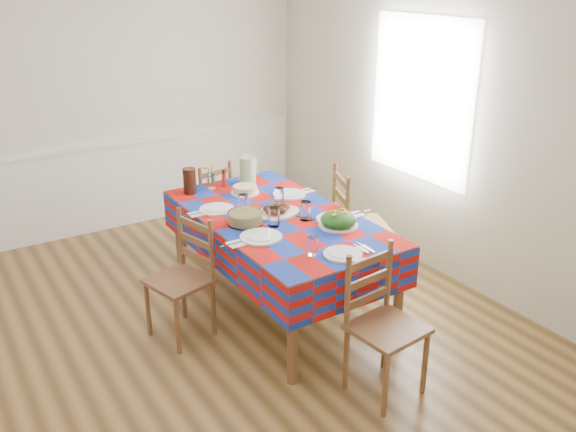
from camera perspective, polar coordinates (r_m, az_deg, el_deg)
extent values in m
cube|color=brown|center=(4.64, -7.25, -11.73)|extent=(4.50, 5.00, 0.04)
cube|color=silver|center=(6.36, -17.92, 10.23)|extent=(4.50, 0.04, 2.70)
cube|color=silver|center=(2.22, 21.08, -12.56)|extent=(4.50, 0.04, 2.70)
cube|color=silver|center=(5.35, 14.70, 8.45)|extent=(0.04, 5.00, 2.70)
cube|color=white|center=(6.42, -17.33, 6.24)|extent=(4.41, 0.06, 0.04)
cube|color=white|center=(6.56, -16.92, 2.50)|extent=(4.41, 0.03, 0.90)
plane|color=white|center=(5.49, 12.27, 10.62)|extent=(0.00, 1.40, 1.40)
cylinder|color=brown|center=(4.00, 0.43, -11.06)|extent=(0.07, 0.07, 0.73)
cylinder|color=brown|center=(4.48, 10.31, -7.46)|extent=(0.07, 0.07, 0.73)
cylinder|color=brown|center=(5.44, -10.12, -1.89)|extent=(0.07, 0.07, 0.73)
cylinder|color=brown|center=(5.81, -1.88, 0.05)|extent=(0.07, 0.07, 0.73)
cube|color=brown|center=(4.72, -0.98, -0.28)|extent=(1.03, 1.96, 0.04)
cube|color=red|center=(4.71, -0.98, -0.01)|extent=(1.07, 2.00, 0.01)
cube|color=red|center=(4.54, -6.75, -3.24)|extent=(0.01, 2.00, 0.31)
cube|color=red|center=(5.05, 4.23, -0.44)|extent=(0.01, 2.00, 0.31)
cube|color=red|center=(4.04, 6.53, -6.65)|extent=(1.07, 0.01, 0.31)
cube|color=red|center=(5.59, -6.35, 1.77)|extent=(1.07, 0.01, 0.31)
cylinder|color=white|center=(4.09, 5.14, -3.56)|extent=(0.26, 0.26, 0.01)
cylinder|color=white|center=(4.08, 5.15, -3.44)|extent=(0.18, 0.18, 0.01)
cylinder|color=white|center=(4.06, 2.33, -2.80)|extent=(0.07, 0.07, 0.13)
cube|color=silver|center=(4.19, 7.04, -3.04)|extent=(0.10, 0.10, 0.01)
cube|color=silver|center=(4.17, 6.83, -3.04)|extent=(0.01, 0.16, 0.00)
cube|color=silver|center=(4.20, 7.25, -2.92)|extent=(0.01, 0.19, 0.00)
cylinder|color=white|center=(4.32, -2.54, -1.97)|extent=(0.30, 0.30, 0.02)
cylinder|color=white|center=(4.32, -2.54, -1.83)|extent=(0.21, 0.21, 0.01)
cylinder|color=white|center=(4.49, -1.31, -0.08)|extent=(0.09, 0.09, 0.15)
cube|color=silver|center=(4.24, -4.91, -2.62)|extent=(0.11, 0.11, 0.01)
cube|color=silver|center=(4.23, -5.18, -2.62)|extent=(0.19, 0.01, 0.00)
cube|color=silver|center=(4.24, -4.64, -2.49)|extent=(0.22, 0.01, 0.00)
cylinder|color=white|center=(4.85, -6.68, 0.64)|extent=(0.28, 0.28, 0.01)
cylinder|color=white|center=(4.84, -6.68, 0.76)|extent=(0.19, 0.19, 0.01)
cylinder|color=white|center=(4.80, -4.20, 1.26)|extent=(0.08, 0.08, 0.13)
cube|color=silver|center=(4.78, -8.65, 0.16)|extent=(0.10, 0.10, 0.01)
cube|color=silver|center=(4.77, -8.88, 0.17)|extent=(0.17, 0.01, 0.00)
cube|color=silver|center=(4.78, -8.43, 0.27)|extent=(0.20, 0.01, 0.00)
cylinder|color=white|center=(4.64, 4.50, -0.29)|extent=(0.30, 0.30, 0.02)
cylinder|color=white|center=(4.63, 4.50, -0.16)|extent=(0.21, 0.21, 0.01)
cylinder|color=white|center=(4.61, 1.66, 0.50)|extent=(0.08, 0.08, 0.14)
cube|color=silver|center=(4.75, 6.43, 0.16)|extent=(0.11, 0.11, 0.01)
cube|color=silver|center=(4.74, 6.22, 0.16)|extent=(0.19, 0.01, 0.00)
cube|color=silver|center=(4.76, 6.64, 0.27)|extent=(0.22, 0.01, 0.00)
cylinder|color=white|center=(5.13, 0.12, 2.06)|extent=(0.28, 0.28, 0.01)
cylinder|color=white|center=(5.13, 0.12, 2.16)|extent=(0.19, 0.19, 0.01)
cylinder|color=white|center=(4.93, -0.82, 1.91)|extent=(0.08, 0.08, 0.13)
cube|color=silver|center=(5.23, 1.82, 2.39)|extent=(0.10, 0.10, 0.01)
cube|color=silver|center=(5.22, 1.64, 2.40)|extent=(0.17, 0.01, 0.00)
cube|color=silver|center=(5.24, 2.01, 2.48)|extent=(0.20, 0.01, 0.00)
ellipsoid|color=white|center=(4.74, -1.07, 0.30)|extent=(0.38, 0.27, 0.02)
ellipsoid|color=black|center=(4.76, -0.38, 0.88)|extent=(0.10, 0.08, 0.06)
ellipsoid|color=black|center=(4.77, -1.11, 0.95)|extent=(0.10, 0.08, 0.06)
ellipsoid|color=black|center=(4.73, -1.80, 0.73)|extent=(0.10, 0.08, 0.06)
ellipsoid|color=black|center=(4.68, -1.56, 0.49)|extent=(0.10, 0.08, 0.06)
ellipsoid|color=black|center=(4.69, -0.69, 0.54)|extent=(0.10, 0.08, 0.06)
cylinder|color=white|center=(4.53, 4.72, -0.87)|extent=(0.30, 0.30, 0.01)
ellipsoid|color=#144310|center=(4.51, 4.74, -0.33)|extent=(0.27, 0.27, 0.12)
cube|color=orange|center=(4.43, 4.38, 0.10)|extent=(0.03, 0.02, 0.01)
cube|color=orange|center=(4.50, 4.34, 0.44)|extent=(0.04, 0.04, 0.01)
cube|color=orange|center=(4.48, 5.19, 0.30)|extent=(0.03, 0.04, 0.01)
cube|color=orange|center=(4.54, 5.13, 0.64)|extent=(0.04, 0.04, 0.01)
cylinder|color=white|center=(4.55, -4.03, -0.18)|extent=(0.26, 0.26, 0.09)
cylinder|color=#D8C672|center=(4.55, -4.03, -0.18)|extent=(0.24, 0.24, 0.08)
cylinder|color=white|center=(5.19, -4.04, 2.20)|extent=(0.24, 0.24, 0.01)
cylinder|color=#CFB47E|center=(5.18, -4.05, 2.55)|extent=(0.20, 0.20, 0.06)
cube|color=black|center=(4.69, 0.93, -0.01)|extent=(0.12, 0.27, 0.01)
cube|color=black|center=(4.73, 1.29, 0.18)|extent=(0.06, 0.28, 0.01)
cylinder|color=white|center=(5.32, -7.21, 3.23)|extent=(0.07, 0.07, 0.12)
cylinder|color=#246D24|center=(5.30, -7.43, 3.65)|extent=(0.01, 0.01, 0.17)
ellipsoid|color=orange|center=(5.26, -7.77, 4.47)|extent=(0.06, 0.06, 0.02)
cylinder|color=#246D24|center=(5.32, -7.13, 3.75)|extent=(0.01, 0.01, 0.17)
ellipsoid|color=orange|center=(5.32, -7.04, 4.85)|extent=(0.06, 0.06, 0.02)
cylinder|color=#246D24|center=(5.30, -7.16, 3.65)|extent=(0.01, 0.01, 0.17)
ellipsoid|color=orange|center=(5.24, -7.11, 4.77)|extent=(0.06, 0.06, 0.02)
cylinder|color=red|center=(5.34, -6.00, 3.54)|extent=(0.04, 0.04, 0.15)
cylinder|color=#97BF86|center=(5.40, -3.79, 4.31)|extent=(0.14, 0.14, 0.24)
cylinder|color=black|center=(5.21, -9.19, 3.26)|extent=(0.11, 0.11, 0.22)
cube|color=white|center=(3.99, 6.76, -4.23)|extent=(0.08, 0.03, 0.02)
cylinder|color=brown|center=(3.85, 9.09, -15.40)|extent=(0.04, 0.04, 0.46)
cylinder|color=brown|center=(4.08, 12.69, -13.28)|extent=(0.04, 0.04, 0.46)
cylinder|color=brown|center=(4.04, 5.44, -13.17)|extent=(0.04, 0.04, 0.46)
cylinder|color=brown|center=(4.26, 9.08, -11.30)|extent=(0.04, 0.04, 0.46)
cube|color=brown|center=(3.92, 9.30, -10.35)|extent=(0.46, 0.45, 0.03)
cylinder|color=brown|center=(3.79, 5.60, -7.16)|extent=(0.04, 0.04, 0.51)
cylinder|color=brown|center=(4.02, 9.39, -5.52)|extent=(0.04, 0.04, 0.51)
cube|color=brown|center=(3.95, 7.48, -7.61)|extent=(0.36, 0.06, 0.05)
cube|color=brown|center=(3.89, 7.58, -5.93)|extent=(0.36, 0.06, 0.05)
cube|color=brown|center=(3.83, 7.68, -4.19)|extent=(0.36, 0.06, 0.05)
cylinder|color=brown|center=(6.21, -7.09, -0.18)|extent=(0.03, 0.03, 0.42)
cylinder|color=brown|center=(6.04, -9.68, -1.00)|extent=(0.03, 0.03, 0.42)
cylinder|color=brown|center=(5.97, -5.31, -1.04)|extent=(0.03, 0.03, 0.42)
cylinder|color=brown|center=(5.79, -7.95, -1.92)|extent=(0.03, 0.03, 0.42)
cube|color=brown|center=(5.91, -7.61, 0.98)|extent=(0.45, 0.43, 0.03)
cylinder|color=brown|center=(5.80, -5.41, 2.96)|extent=(0.03, 0.03, 0.47)
cylinder|color=brown|center=(5.62, -8.14, 2.18)|extent=(0.03, 0.03, 0.47)
cube|color=brown|center=(5.74, -6.71, 1.70)|extent=(0.33, 0.08, 0.05)
cube|color=brown|center=(5.70, -6.76, 2.84)|extent=(0.33, 0.08, 0.05)
cube|color=brown|center=(5.66, -6.82, 4.00)|extent=(0.33, 0.08, 0.05)
cylinder|color=brown|center=(4.67, -12.97, -8.50)|extent=(0.04, 0.04, 0.44)
cylinder|color=brown|center=(4.42, -10.30, -10.18)|extent=(0.04, 0.04, 0.44)
cylinder|color=brown|center=(4.83, -9.74, -7.10)|extent=(0.04, 0.04, 0.44)
cylinder|color=brown|center=(4.59, -6.99, -8.62)|extent=(0.04, 0.04, 0.44)
cube|color=brown|center=(4.51, -10.20, -6.00)|extent=(0.48, 0.50, 0.03)
cylinder|color=brown|center=(4.63, -10.02, -2.04)|extent=(0.04, 0.04, 0.49)
cylinder|color=brown|center=(4.37, -7.17, -3.34)|extent=(0.04, 0.04, 0.49)
cube|color=brown|center=(4.54, -8.56, -3.79)|extent=(0.11, 0.35, 0.05)
cube|color=brown|center=(4.49, -8.66, -2.33)|extent=(0.11, 0.35, 0.05)
cube|color=brown|center=(4.44, -8.75, -0.84)|extent=(0.11, 0.35, 0.05)
cylinder|color=brown|center=(5.27, 9.31, -4.16)|extent=(0.04, 0.04, 0.48)
cylinder|color=brown|center=(5.60, 7.95, -2.44)|extent=(0.04, 0.04, 0.48)
cylinder|color=brown|center=(5.16, 5.49, -4.55)|extent=(0.04, 0.04, 0.48)
cylinder|color=brown|center=(5.50, 4.35, -2.78)|extent=(0.04, 0.04, 0.48)
cube|color=brown|center=(5.27, 6.90, -0.93)|extent=(0.56, 0.58, 0.03)
cylinder|color=brown|center=(4.95, 5.59, 0.71)|extent=(0.04, 0.04, 0.54)
cylinder|color=brown|center=(5.30, 4.39, 2.22)|extent=(0.04, 0.04, 0.54)
cube|color=brown|center=(5.16, 4.93, 0.38)|extent=(0.16, 0.37, 0.05)
cube|color=brown|center=(5.11, 4.98, 1.83)|extent=(0.16, 0.37, 0.05)
cube|color=brown|center=(5.06, 5.03, 3.31)|extent=(0.16, 0.37, 0.05)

